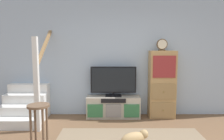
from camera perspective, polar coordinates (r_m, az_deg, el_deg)
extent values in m
cube|color=#A8BCD1|center=(4.96, 3.94, 3.31)|extent=(6.40, 0.12, 2.70)
cube|color=#BCB29E|center=(4.88, 0.48, -9.94)|extent=(1.21, 0.36, 0.49)
cube|color=#337042|center=(4.72, -4.49, -11.01)|extent=(0.34, 0.02, 0.29)
cube|color=gray|center=(4.71, 0.49, -11.05)|extent=(0.34, 0.02, 0.29)
cube|color=#337042|center=(4.73, 5.48, -11.00)|extent=(0.34, 0.02, 0.29)
cube|color=black|center=(4.65, 0.50, -8.39)|extent=(0.54, 0.02, 0.09)
cube|color=black|center=(4.83, 0.48, -6.98)|extent=(0.36, 0.22, 0.02)
cylinder|color=black|center=(4.83, 0.48, -6.49)|extent=(0.05, 0.05, 0.06)
cube|color=black|center=(4.76, 0.49, -2.65)|extent=(1.03, 0.05, 0.59)
cube|color=black|center=(4.73, 0.49, -2.70)|extent=(0.98, 0.01, 0.54)
cube|color=tan|center=(4.90, 13.50, -3.81)|extent=(0.58, 0.34, 1.52)
cube|color=#9C7949|center=(4.86, 13.83, -10.61)|extent=(0.53, 0.02, 0.35)
sphere|color=olive|center=(4.84, 13.88, -10.67)|extent=(0.03, 0.03, 0.03)
cube|color=#9C7949|center=(4.76, 13.96, -5.77)|extent=(0.53, 0.02, 0.35)
sphere|color=olive|center=(4.74, 14.02, -5.82)|extent=(0.03, 0.03, 0.03)
cube|color=maroon|center=(4.67, 14.15, 0.86)|extent=(0.49, 0.02, 0.48)
cube|color=#4C3823|center=(4.80, 13.50, 5.26)|extent=(0.14, 0.08, 0.02)
cylinder|color=brown|center=(4.80, 13.54, 6.82)|extent=(0.24, 0.04, 0.24)
cylinder|color=beige|center=(4.78, 13.61, 6.82)|extent=(0.20, 0.01, 0.20)
cube|color=white|center=(4.70, -24.66, -13.07)|extent=(0.90, 0.26, 0.19)
cube|color=white|center=(4.90, -23.43, -11.07)|extent=(0.90, 0.26, 0.38)
cube|color=white|center=(5.10, -22.30, -9.22)|extent=(0.90, 0.26, 0.57)
cube|color=white|center=(5.31, -21.27, -7.50)|extent=(0.90, 0.26, 0.76)
cube|color=white|center=(5.52, -20.33, -5.92)|extent=(0.90, 0.26, 0.95)
cube|color=white|center=(4.20, -19.70, -3.80)|extent=(0.09, 0.09, 1.80)
cube|color=#9E7547|center=(4.75, -17.40, 7.13)|extent=(0.06, 1.33, 0.99)
cylinder|color=brown|center=(3.55, -21.05, -15.06)|extent=(0.04, 0.04, 0.68)
cylinder|color=brown|center=(3.49, -18.09, -15.33)|extent=(0.04, 0.04, 0.68)
cylinder|color=brown|center=(3.72, -19.99, -14.05)|extent=(0.04, 0.04, 0.68)
cylinder|color=brown|center=(3.66, -17.15, -14.28)|extent=(0.04, 0.04, 0.68)
cylinder|color=brown|center=(3.49, -19.29, -9.15)|extent=(0.34, 0.34, 0.03)
ellipsoid|color=tan|center=(3.63, 5.88, -18.13)|extent=(0.48, 0.37, 0.22)
sphere|color=tan|center=(3.72, 8.79, -16.82)|extent=(0.15, 0.15, 0.15)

